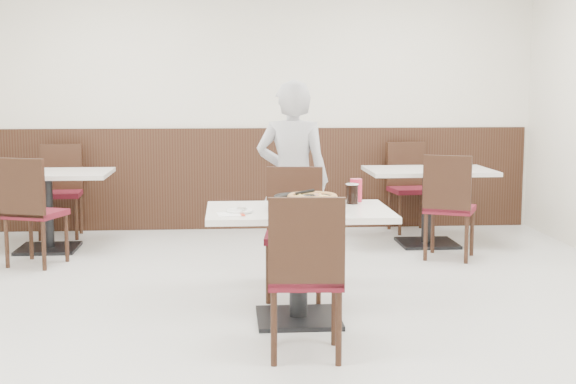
{
  "coord_description": "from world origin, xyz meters",
  "views": [
    {
      "loc": [
        -0.34,
        -5.19,
        1.55
      ],
      "look_at": [
        0.03,
        -0.3,
        0.9
      ],
      "focal_mm": 50.0,
      "sensor_mm": 36.0,
      "label": 1
    }
  ],
  "objects": [
    {
      "name": "chair_far",
      "position": [
        0.14,
        0.56,
        0.47
      ],
      "size": [
        0.46,
        0.46,
        0.95
      ],
      "primitive_type": null,
      "rotation": [
        0.0,
        0.0,
        3.04
      ],
      "color": "black",
      "rests_on": "floor"
    },
    {
      "name": "floor",
      "position": [
        0.0,
        0.0,
        0.0
      ],
      "size": [
        7.0,
        7.0,
        0.0
      ],
      "primitive_type": "plane",
      "color": "#A6A6A1",
      "rests_on": "ground"
    },
    {
      "name": "bg_chair_left_far",
      "position": [
        -2.06,
        3.11,
        0.47
      ],
      "size": [
        0.44,
        0.44,
        0.95
      ],
      "primitive_type": null,
      "rotation": [
        0.0,
        0.0,
        3.2
      ],
      "color": "black",
      "rests_on": "floor"
    },
    {
      "name": "bg_table_left",
      "position": [
        -2.05,
        2.46,
        0.38
      ],
      "size": [
        1.29,
        0.94,
        0.75
      ],
      "primitive_type": null,
      "rotation": [
        0.0,
        0.0,
        0.12
      ],
      "color": "white",
      "rests_on": "floor"
    },
    {
      "name": "wall_front",
      "position": [
        0.0,
        -3.5,
        1.4
      ],
      "size": [
        6.0,
        0.04,
        2.8
      ],
      "primitive_type": "cube",
      "color": "beige",
      "rests_on": "floor"
    },
    {
      "name": "bg_table_right",
      "position": [
        1.62,
        2.44,
        0.38
      ],
      "size": [
        1.28,
        0.92,
        0.75
      ],
      "primitive_type": null,
      "rotation": [
        0.0,
        0.0,
        0.1
      ],
      "color": "white",
      "rests_on": "floor"
    },
    {
      "name": "chair_near",
      "position": [
        0.1,
        -0.73,
        0.47
      ],
      "size": [
        0.45,
        0.45,
        0.95
      ],
      "primitive_type": null,
      "rotation": [
        0.0,
        0.0,
        -0.06
      ],
      "color": "black",
      "rests_on": "floor"
    },
    {
      "name": "bg_chair_right_far",
      "position": [
        1.61,
        3.15,
        0.47
      ],
      "size": [
        0.46,
        0.46,
        0.95
      ],
      "primitive_type": null,
      "rotation": [
        0.0,
        0.0,
        3.25
      ],
      "color": "black",
      "rests_on": "floor"
    },
    {
      "name": "pizza_server",
      "position": [
        0.19,
        -0.06,
        0.84
      ],
      "size": [
        0.09,
        0.11,
        0.0
      ],
      "primitive_type": "cube",
      "rotation": [
        0.0,
        0.0,
        0.15
      ],
      "color": "silver",
      "rests_on": "pizza"
    },
    {
      "name": "trivet",
      "position": [
        0.2,
        -0.02,
        0.77
      ],
      "size": [
        0.11,
        0.11,
        0.04
      ],
      "primitive_type": "cylinder",
      "rotation": [
        0.0,
        0.0,
        -0.02
      ],
      "color": "black",
      "rests_on": "main_table"
    },
    {
      "name": "bg_chair_left_near",
      "position": [
        -2.0,
        1.82,
        0.47
      ],
      "size": [
        0.54,
        0.54,
        0.95
      ],
      "primitive_type": null,
      "rotation": [
        0.0,
        0.0,
        -0.35
      ],
      "color": "black",
      "rests_on": "floor"
    },
    {
      "name": "fork",
      "position": [
        -0.24,
        -0.17,
        0.77
      ],
      "size": [
        0.05,
        0.14,
        0.0
      ],
      "primitive_type": "cube",
      "rotation": [
        0.0,
        0.0,
        -0.23
      ],
      "color": "silver",
      "rests_on": "side_plate"
    },
    {
      "name": "red_cup",
      "position": [
        0.55,
        0.28,
        0.83
      ],
      "size": [
        0.09,
        0.09,
        0.16
      ],
      "primitive_type": "cylinder",
      "rotation": [
        0.0,
        0.0,
        -0.02
      ],
      "color": "red",
      "rests_on": "main_table"
    },
    {
      "name": "wainscot_back",
      "position": [
        0.0,
        3.48,
        0.55
      ],
      "size": [
        5.9,
        0.03,
        1.1
      ],
      "primitive_type": "cube",
      "color": "black",
      "rests_on": "floor"
    },
    {
      "name": "pizza_pan",
      "position": [
        0.16,
        -0.04,
        0.79
      ],
      "size": [
        0.4,
        0.4,
        0.01
      ],
      "primitive_type": "cylinder",
      "rotation": [
        0.0,
        0.0,
        -0.02
      ],
      "color": "black",
      "rests_on": "trivet"
    },
    {
      "name": "pizza",
      "position": [
        0.21,
        -0.01,
        0.81
      ],
      "size": [
        0.35,
        0.35,
        0.02
      ],
      "primitive_type": "cylinder",
      "rotation": [
        0.0,
        0.0,
        -0.02
      ],
      "color": "#B07F49",
      "rests_on": "pizza_pan"
    },
    {
      "name": "side_plate",
      "position": [
        -0.27,
        -0.14,
        0.76
      ],
      "size": [
        0.18,
        0.18,
        0.01
      ],
      "primitive_type": "cylinder",
      "rotation": [
        0.0,
        0.0,
        -0.02
      ],
      "color": "white",
      "rests_on": "napkin"
    },
    {
      "name": "wall_back",
      "position": [
        0.0,
        3.5,
        1.4
      ],
      "size": [
        6.0,
        0.04,
        2.8
      ],
      "primitive_type": "cube",
      "color": "beige",
      "rests_on": "floor"
    },
    {
      "name": "bg_chair_right_near",
      "position": [
        1.66,
        1.81,
        0.47
      ],
      "size": [
        0.56,
        0.56,
        0.95
      ],
      "primitive_type": null,
      "rotation": [
        0.0,
        0.0,
        -0.43
      ],
      "color": "black",
      "rests_on": "floor"
    },
    {
      "name": "cola_glass",
      "position": [
        0.51,
        0.18,
        0.81
      ],
      "size": [
        0.08,
        0.08,
        0.13
      ],
      "primitive_type": "cylinder",
      "rotation": [
        0.0,
        0.0,
        -0.02
      ],
      "color": "black",
      "rests_on": "main_table"
    },
    {
      "name": "napkin",
      "position": [
        -0.33,
        -0.22,
        0.75
      ],
      "size": [
        0.17,
        0.17,
        0.0
      ],
      "primitive_type": "cube",
      "rotation": [
        0.0,
        0.0,
        0.12
      ],
      "color": "white",
      "rests_on": "main_table"
    },
    {
      "name": "main_table",
      "position": [
        0.12,
        -0.03,
        0.38
      ],
      "size": [
        1.22,
        0.82,
        0.75
      ],
      "primitive_type": null,
      "rotation": [
        0.0,
        0.0,
        -0.02
      ],
      "color": "white",
      "rests_on": "floor"
    },
    {
      "name": "diner_person",
      "position": [
        0.18,
        1.13,
        0.8
      ],
      "size": [
        0.65,
        0.5,
        1.6
      ],
      "primitive_type": "imported",
      "rotation": [
        0.0,
        0.0,
        2.92
      ],
      "color": "silver",
      "rests_on": "floor"
    }
  ]
}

